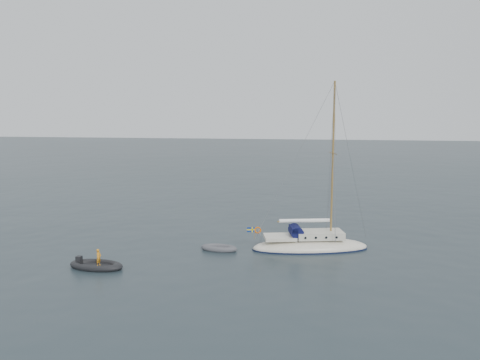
# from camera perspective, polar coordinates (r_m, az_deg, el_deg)

# --- Properties ---
(ground) EXTENTS (300.00, 300.00, 0.00)m
(ground) POSITION_cam_1_polar(r_m,az_deg,el_deg) (32.26, 5.27, -8.43)
(ground) COLOR black
(ground) RESTS_ON ground
(sailboat) EXTENTS (8.29, 2.49, 11.80)m
(sailboat) POSITION_cam_1_polar(r_m,az_deg,el_deg) (32.28, 8.59, -6.84)
(sailboat) COLOR white
(sailboat) RESTS_ON ground
(dinghy) EXTENTS (2.52, 1.14, 0.36)m
(dinghy) POSITION_cam_1_polar(r_m,az_deg,el_deg) (31.94, -2.57, -8.28)
(dinghy) COLOR #535358
(dinghy) RESTS_ON ground
(rib) EXTENTS (3.39, 1.54, 1.20)m
(rib) POSITION_cam_1_polar(r_m,az_deg,el_deg) (29.61, -17.14, -9.87)
(rib) COLOR black
(rib) RESTS_ON ground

